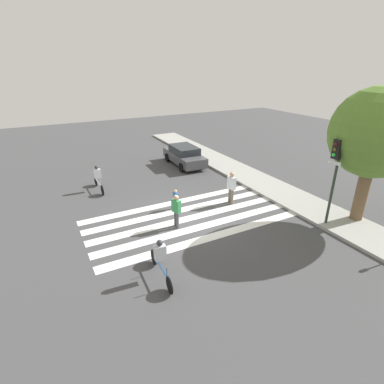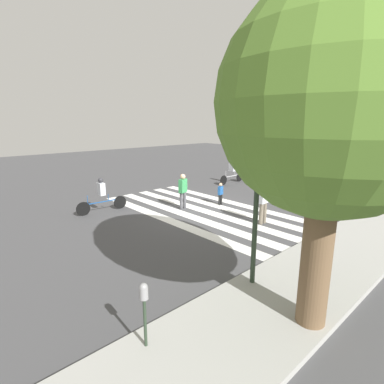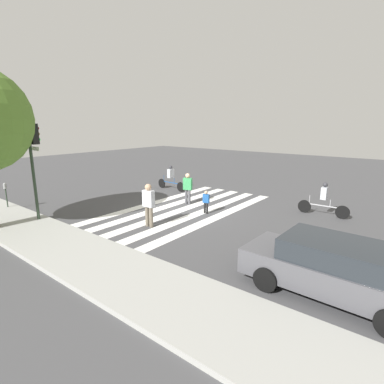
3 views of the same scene
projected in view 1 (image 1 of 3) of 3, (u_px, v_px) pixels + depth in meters
name	position (u px, v px, depth m)	size (l,w,h in m)	color
ground_plane	(189.00, 218.00, 14.88)	(60.00, 60.00, 0.00)	#444447
sidewalk_curb	(283.00, 194.00, 17.54)	(36.00, 2.50, 0.14)	#9E9E99
crosswalk_stripes	(189.00, 218.00, 14.88)	(4.56, 10.00, 0.01)	white
traffic_light	(335.00, 164.00, 12.97)	(0.60, 0.50, 4.37)	#283828
street_tree	(376.00, 134.00, 12.97)	(3.96, 3.96, 6.30)	brown
pedestrian_adult_yellow_jacket	(231.00, 186.00, 16.12)	(0.51, 0.27, 1.81)	#6B6051
pedestrian_child_with_backpack	(176.00, 198.00, 15.62)	(0.33, 0.20, 1.10)	black
pedestrian_adult_blue_shirt	(176.00, 209.00, 13.76)	(0.50, 0.33, 1.64)	#4C4C51
cyclist_near_curb	(160.00, 258.00, 10.45)	(2.33, 0.41, 1.57)	black
cyclist_far_lane	(98.00, 177.00, 17.84)	(2.28, 0.41, 1.57)	black
car_parked_dark_suv	(184.00, 155.00, 22.46)	(4.42, 1.98, 1.45)	#4C4C51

